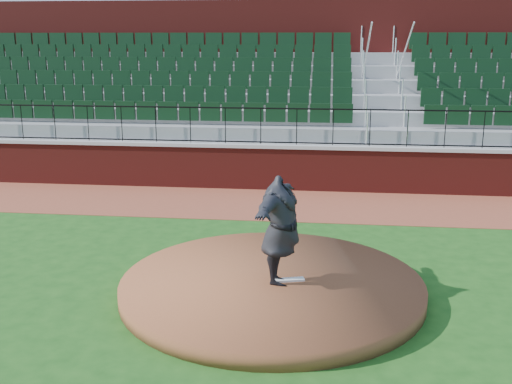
% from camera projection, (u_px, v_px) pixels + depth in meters
% --- Properties ---
extents(ground, '(90.00, 90.00, 0.00)m').
position_uv_depth(ground, '(246.00, 285.00, 10.69)').
color(ground, '#1B4C15').
rests_on(ground, ground).
extents(warning_track, '(34.00, 3.20, 0.01)m').
position_uv_depth(warning_track, '(273.00, 203.00, 15.89)').
color(warning_track, brown).
rests_on(warning_track, ground).
extents(field_wall, '(34.00, 0.35, 1.20)m').
position_uv_depth(field_wall, '(278.00, 169.00, 17.29)').
color(field_wall, maroon).
rests_on(field_wall, ground).
extents(wall_cap, '(34.00, 0.45, 0.10)m').
position_uv_depth(wall_cap, '(279.00, 146.00, 17.13)').
color(wall_cap, '#B7B7B7').
rests_on(wall_cap, field_wall).
extents(wall_railing, '(34.00, 0.05, 1.00)m').
position_uv_depth(wall_railing, '(279.00, 126.00, 16.99)').
color(wall_railing, black).
rests_on(wall_railing, wall_cap).
extents(seating_stands, '(34.00, 5.10, 4.60)m').
position_uv_depth(seating_stands, '(286.00, 99.00, 19.49)').
color(seating_stands, gray).
rests_on(seating_stands, ground).
extents(concourse_wall, '(34.00, 0.50, 5.50)m').
position_uv_depth(concourse_wall, '(291.00, 79.00, 22.07)').
color(concourse_wall, maroon).
rests_on(concourse_wall, ground).
extents(pitchers_mound, '(5.10, 5.10, 0.25)m').
position_uv_depth(pitchers_mound, '(272.00, 286.00, 10.31)').
color(pitchers_mound, brown).
rests_on(pitchers_mound, ground).
extents(pitching_rubber, '(0.56, 0.28, 0.04)m').
position_uv_depth(pitching_rubber, '(288.00, 280.00, 10.21)').
color(pitching_rubber, white).
rests_on(pitching_rubber, pitchers_mound).
extents(pitcher, '(0.88, 2.31, 1.84)m').
position_uv_depth(pitcher, '(280.00, 231.00, 9.89)').
color(pitcher, black).
rests_on(pitcher, pitchers_mound).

